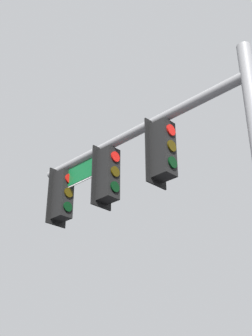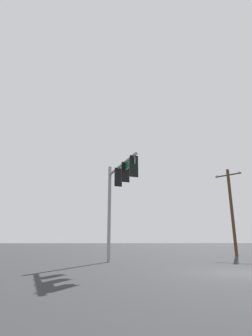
{
  "view_description": "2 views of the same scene",
  "coord_description": "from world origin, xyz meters",
  "views": [
    {
      "loc": [
        -11.27,
        -0.58,
        1.48
      ],
      "look_at": [
        -3.63,
        -5.47,
        6.14
      ],
      "focal_mm": 50.0,
      "sensor_mm": 36.0,
      "label": 1
    },
    {
      "loc": [
        11.97,
        -6.75,
        1.39
      ],
      "look_at": [
        -4.41,
        -4.63,
        6.02
      ],
      "focal_mm": 28.0,
      "sensor_mm": 36.0,
      "label": 2
    }
  ],
  "objects": [
    {
      "name": "utility_pole",
      "position": [
        -13.2,
        7.36,
        4.55
      ],
      "size": [
        2.24,
        1.81,
        8.72
      ],
      "color": "#47331E",
      "rests_on": "ground_plane"
    },
    {
      "name": "ground_plane",
      "position": [
        0.0,
        0.0,
        0.0
      ],
      "size": [
        400.0,
        400.0,
        0.0
      ],
      "primitive_type": "plane",
      "color": "#2D2D30"
    },
    {
      "name": "signal_pole_near",
      "position": [
        -5.31,
        -5.05,
        4.94
      ],
      "size": [
        5.23,
        1.46,
        6.88
      ],
      "color": "gray",
      "rests_on": "ground_plane"
    }
  ]
}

